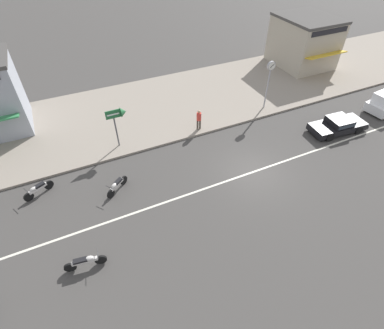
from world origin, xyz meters
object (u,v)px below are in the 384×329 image
(sedan_black_0, at_px, (338,125))
(street_clock, at_px, (270,74))
(pedestrian_mid_kerb, at_px, (199,118))
(arrow_signboard, at_px, (121,115))
(motorcycle_2, at_px, (117,185))
(motorcycle_0, at_px, (85,262))
(shopfront_corner_warung, at_px, (304,41))
(motorcycle_1, at_px, (38,189))

(sedan_black_0, height_order, street_clock, street_clock)
(pedestrian_mid_kerb, bearing_deg, arrow_signboard, 174.24)
(sedan_black_0, height_order, motorcycle_2, sedan_black_0)
(motorcycle_0, relative_size, arrow_signboard, 0.68)
(street_clock, relative_size, arrow_signboard, 1.36)
(motorcycle_0, bearing_deg, pedestrian_mid_kerb, 38.67)
(arrow_signboard, bearing_deg, shopfront_corner_warung, 15.62)
(arrow_signboard, height_order, pedestrian_mid_kerb, arrow_signboard)
(arrow_signboard, bearing_deg, street_clock, -0.07)
(motorcycle_2, xyz_separation_m, arrow_signboard, (1.64, 3.98, 2.10))
(motorcycle_2, bearing_deg, shopfront_corner_warung, 23.97)
(motorcycle_2, height_order, pedestrian_mid_kerb, pedestrian_mid_kerb)
(street_clock, distance_m, shopfront_corner_warung, 9.91)
(motorcycle_0, height_order, shopfront_corner_warung, shopfront_corner_warung)
(motorcycle_1, xyz_separation_m, arrow_signboard, (5.84, 2.35, 2.10))
(pedestrian_mid_kerb, bearing_deg, motorcycle_0, -141.33)
(motorcycle_2, height_order, arrow_signboard, arrow_signboard)
(street_clock, bearing_deg, pedestrian_mid_kerb, -175.12)
(motorcycle_0, bearing_deg, shopfront_corner_warung, 29.80)
(shopfront_corner_warung, bearing_deg, arrow_signboard, -164.38)
(motorcycle_0, bearing_deg, motorcycle_1, 105.73)
(sedan_black_0, distance_m, shopfront_corner_warung, 11.74)
(motorcycle_2, bearing_deg, street_clock, 16.79)
(motorcycle_0, relative_size, motorcycle_1, 1.15)
(motorcycle_1, height_order, motorcycle_2, same)
(sedan_black_0, height_order, arrow_signboard, arrow_signboard)
(arrow_signboard, distance_m, pedestrian_mid_kerb, 5.57)
(motorcycle_0, xyz_separation_m, motorcycle_2, (2.56, 4.20, -0.00))
(motorcycle_0, relative_size, street_clock, 0.50)
(motorcycle_0, relative_size, motorcycle_2, 1.31)
(motorcycle_1, height_order, shopfront_corner_warung, shopfront_corner_warung)
(sedan_black_0, relative_size, street_clock, 1.14)
(motorcycle_1, relative_size, shopfront_corner_warung, 0.27)
(motorcycle_1, bearing_deg, arrow_signboard, 21.94)
(sedan_black_0, relative_size, shopfront_corner_warung, 0.69)
(motorcycle_1, xyz_separation_m, shopfront_corner_warung, (25.56, 7.87, 2.00))
(arrow_signboard, height_order, shopfront_corner_warung, shopfront_corner_warung)
(pedestrian_mid_kerb, height_order, shopfront_corner_warung, shopfront_corner_warung)
(motorcycle_2, distance_m, pedestrian_mid_kerb, 7.82)
(motorcycle_0, distance_m, shopfront_corner_warung, 27.64)
(motorcycle_1, distance_m, motorcycle_2, 4.51)
(motorcycle_1, relative_size, pedestrian_mid_kerb, 1.07)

